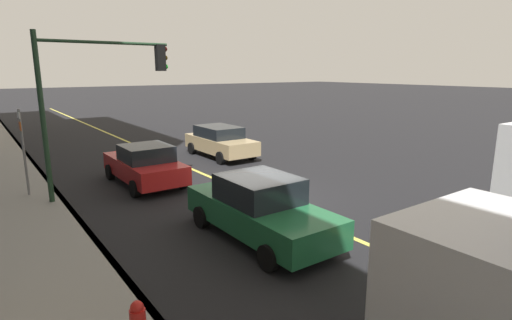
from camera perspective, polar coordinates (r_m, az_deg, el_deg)
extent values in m
plane|color=black|center=(13.82, 0.50, -5.39)|extent=(200.00, 200.00, 0.00)
cube|color=gray|center=(11.46, -28.96, -10.52)|extent=(80.00, 2.79, 0.15)
cube|color=slate|center=(11.63, -22.47, -9.53)|extent=(80.00, 0.16, 0.15)
cube|color=#D8CC4C|center=(13.82, 0.50, -5.37)|extent=(80.00, 0.16, 0.01)
cube|color=#1E6038|center=(10.48, 0.59, -7.62)|extent=(4.63, 1.81, 0.69)
cube|color=black|center=(10.30, 0.44, -4.05)|extent=(1.91, 1.67, 0.64)
cylinder|color=black|center=(11.38, -7.66, -7.93)|extent=(0.60, 0.22, 0.60)
cylinder|color=black|center=(12.25, -0.29, -6.31)|extent=(0.60, 0.22, 0.60)
cylinder|color=black|center=(9.00, 1.80, -13.57)|extent=(0.60, 0.22, 0.60)
cylinder|color=black|center=(10.08, 9.99, -10.79)|extent=(0.60, 0.22, 0.60)
cube|color=tan|center=(20.29, -4.97, 2.23)|extent=(4.38, 1.77, 0.68)
cube|color=black|center=(20.35, -5.27, 4.00)|extent=(2.39, 1.63, 0.54)
cylinder|color=black|center=(19.62, -0.62, 0.92)|extent=(0.60, 0.22, 0.60)
cylinder|color=black|center=(18.70, -4.97, 0.29)|extent=(0.60, 0.22, 0.60)
cylinder|color=black|center=(22.01, -4.94, 2.15)|extent=(0.60, 0.22, 0.60)
cylinder|color=black|center=(21.19, -8.97, 1.64)|extent=(0.60, 0.22, 0.60)
cube|color=red|center=(15.96, -15.43, -1.04)|extent=(4.35, 1.81, 0.66)
cube|color=black|center=(15.57, -15.19, 0.97)|extent=(1.77, 1.67, 0.57)
cylinder|color=black|center=(17.11, -19.82, -1.58)|extent=(0.60, 0.22, 0.60)
cylinder|color=black|center=(17.65, -14.30, -0.80)|extent=(0.60, 0.22, 0.60)
cylinder|color=black|center=(14.45, -16.65, -3.89)|extent=(0.60, 0.22, 0.60)
cylinder|color=black|center=(15.08, -10.29, -2.87)|extent=(0.60, 0.22, 0.60)
cube|color=silver|center=(6.33, 30.94, -16.04)|extent=(2.22, 2.48, 1.94)
cylinder|color=#1E3823|center=(14.06, -27.72, 4.79)|extent=(0.16, 0.16, 5.42)
cylinder|color=#1E3823|center=(14.43, -20.32, 15.22)|extent=(0.10, 4.14, 0.10)
cube|color=black|center=(15.01, -13.31, 13.79)|extent=(0.28, 0.30, 0.90)
sphere|color=#360605|center=(15.09, -12.71, 14.96)|extent=(0.18, 0.18, 0.18)
sphere|color=#392905|center=(15.08, -12.66, 13.82)|extent=(0.18, 0.18, 0.18)
sphere|color=green|center=(15.08, -12.60, 12.68)|extent=(0.18, 0.18, 0.18)
cylinder|color=slate|center=(15.42, -29.79, 0.63)|extent=(0.08, 0.08, 3.03)
cube|color=white|center=(15.24, -30.40, 5.46)|extent=(0.60, 0.02, 0.20)
cube|color=#DB5919|center=(15.28, -30.25, 4.16)|extent=(0.44, 0.02, 0.28)
sphere|color=red|center=(6.60, -16.39, -19.25)|extent=(0.20, 0.20, 0.20)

